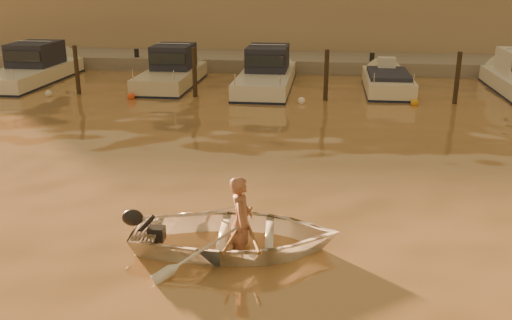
# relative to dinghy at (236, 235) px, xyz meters

# --- Properties ---
(ground_plane) EXTENTS (160.00, 160.00, 0.00)m
(ground_plane) POSITION_rel_dinghy_xyz_m (1.73, -0.72, -0.28)
(ground_plane) COLOR olive
(ground_plane) RESTS_ON ground
(dinghy) EXTENTS (4.04, 3.04, 0.79)m
(dinghy) POSITION_rel_dinghy_xyz_m (0.00, 0.00, 0.00)
(dinghy) COLOR white
(dinghy) RESTS_ON ground_plane
(person) EXTENTS (0.46, 0.66, 1.72)m
(person) POSITION_rel_dinghy_xyz_m (0.10, 0.01, 0.28)
(person) COLOR #9B644D
(person) RESTS_ON dinghy
(outboard_motor) EXTENTS (0.93, 0.47, 0.70)m
(outboard_motor) POSITION_rel_dinghy_xyz_m (-1.49, -0.13, 0.00)
(outboard_motor) COLOR black
(outboard_motor) RESTS_ON dinghy
(oar_port) EXTENTS (0.67, 2.03, 0.13)m
(oar_port) POSITION_rel_dinghy_xyz_m (0.25, 0.02, 0.14)
(oar_port) COLOR brown
(oar_port) RESTS_ON dinghy
(oar_starboard) EXTENTS (0.25, 2.10, 0.13)m
(oar_starboard) POSITION_rel_dinghy_xyz_m (0.05, 0.00, 0.14)
(oar_starboard) COLOR brown
(oar_starboard) RESTS_ON dinghy
(moored_boat_0) EXTENTS (2.31, 7.32, 1.75)m
(moored_boat_0) POSITION_rel_dinghy_xyz_m (-12.02, 15.28, 0.35)
(moored_boat_0) COLOR silver
(moored_boat_0) RESTS_ON ground_plane
(moored_boat_1) EXTENTS (2.11, 6.32, 1.75)m
(moored_boat_1) POSITION_rel_dinghy_xyz_m (-5.37, 15.28, 0.35)
(moored_boat_1) COLOR beige
(moored_boat_1) RESTS_ON ground_plane
(moored_boat_2) EXTENTS (2.19, 7.37, 1.75)m
(moored_boat_2) POSITION_rel_dinghy_xyz_m (-1.09, 15.28, 0.35)
(moored_boat_2) COLOR silver
(moored_boat_2) RESTS_ON ground_plane
(moored_boat_3) EXTENTS (1.88, 5.51, 0.95)m
(moored_boat_3) POSITION_rel_dinghy_xyz_m (4.15, 15.28, -0.05)
(moored_boat_3) COLOR beige
(moored_boat_3) RESTS_ON ground_plane
(piling_0) EXTENTS (0.18, 0.18, 2.20)m
(piling_0) POSITION_rel_dinghy_xyz_m (-8.77, 13.08, 0.62)
(piling_0) COLOR #2D2319
(piling_0) RESTS_ON ground_plane
(piling_1) EXTENTS (0.18, 0.18, 2.20)m
(piling_1) POSITION_rel_dinghy_xyz_m (-3.77, 13.08, 0.62)
(piling_1) COLOR #2D2319
(piling_1) RESTS_ON ground_plane
(piling_2) EXTENTS (0.18, 0.18, 2.20)m
(piling_2) POSITION_rel_dinghy_xyz_m (1.53, 13.08, 0.62)
(piling_2) COLOR #2D2319
(piling_2) RESTS_ON ground_plane
(piling_3) EXTENTS (0.18, 0.18, 2.20)m
(piling_3) POSITION_rel_dinghy_xyz_m (6.53, 13.08, 0.62)
(piling_3) COLOR #2D2319
(piling_3) RESTS_ON ground_plane
(fender_a) EXTENTS (0.30, 0.30, 0.30)m
(fender_a) POSITION_rel_dinghy_xyz_m (-9.78, 12.41, -0.18)
(fender_a) COLOR silver
(fender_a) RESTS_ON ground_plane
(fender_b) EXTENTS (0.30, 0.30, 0.30)m
(fender_b) POSITION_rel_dinghy_xyz_m (-6.24, 12.34, -0.18)
(fender_b) COLOR #E14A1A
(fender_b) RESTS_ON ground_plane
(fender_c) EXTENTS (0.30, 0.30, 0.30)m
(fender_c) POSITION_rel_dinghy_xyz_m (0.62, 12.37, -0.18)
(fender_c) COLOR white
(fender_c) RESTS_ON ground_plane
(fender_d) EXTENTS (0.30, 0.30, 0.30)m
(fender_d) POSITION_rel_dinghy_xyz_m (4.94, 12.60, -0.18)
(fender_d) COLOR orange
(fender_d) RESTS_ON ground_plane
(quay) EXTENTS (52.00, 4.00, 1.00)m
(quay) POSITION_rel_dinghy_xyz_m (1.73, 20.78, -0.13)
(quay) COLOR gray
(quay) RESTS_ON ground_plane
(waterfront_building) EXTENTS (46.00, 7.00, 4.80)m
(waterfront_building) POSITION_rel_dinghy_xyz_m (1.73, 26.28, 2.12)
(waterfront_building) COLOR #9E8466
(waterfront_building) RESTS_ON quay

